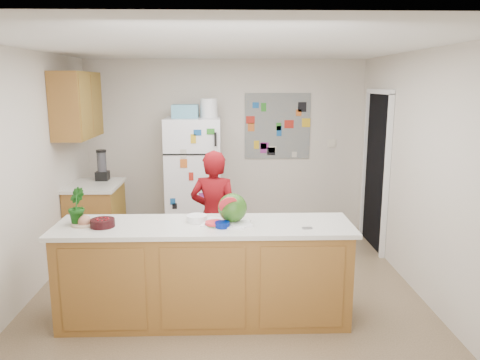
{
  "coord_description": "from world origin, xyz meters",
  "views": [
    {
      "loc": [
        0.01,
        -4.54,
        2.17
      ],
      "look_at": [
        0.15,
        0.2,
        1.18
      ],
      "focal_mm": 35.0,
      "sensor_mm": 36.0,
      "label": 1
    }
  ],
  "objects_px": {
    "watermelon": "(233,208)",
    "person": "(214,217)",
    "cherry_bowl": "(103,223)",
    "refrigerator": "(194,179)"
  },
  "relations": [
    {
      "from": "watermelon",
      "to": "person",
      "type": "bearing_deg",
      "value": 102.55
    },
    {
      "from": "watermelon",
      "to": "cherry_bowl",
      "type": "relative_size",
      "value": 1.23
    },
    {
      "from": "person",
      "to": "cherry_bowl",
      "type": "height_order",
      "value": "person"
    },
    {
      "from": "refrigerator",
      "to": "cherry_bowl",
      "type": "bearing_deg",
      "value": -104.78
    },
    {
      "from": "cherry_bowl",
      "to": "refrigerator",
      "type": "bearing_deg",
      "value": 75.22
    },
    {
      "from": "watermelon",
      "to": "cherry_bowl",
      "type": "height_order",
      "value": "watermelon"
    },
    {
      "from": "person",
      "to": "cherry_bowl",
      "type": "bearing_deg",
      "value": 56.42
    },
    {
      "from": "refrigerator",
      "to": "person",
      "type": "xyz_separation_m",
      "value": [
        0.32,
        -1.5,
        -0.12
      ]
    },
    {
      "from": "person",
      "to": "watermelon",
      "type": "bearing_deg",
      "value": 114.96
    },
    {
      "from": "person",
      "to": "watermelon",
      "type": "height_order",
      "value": "person"
    }
  ]
}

